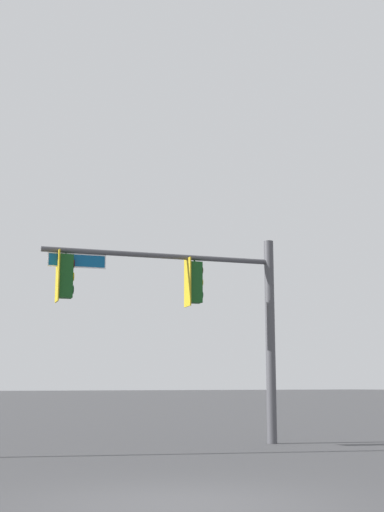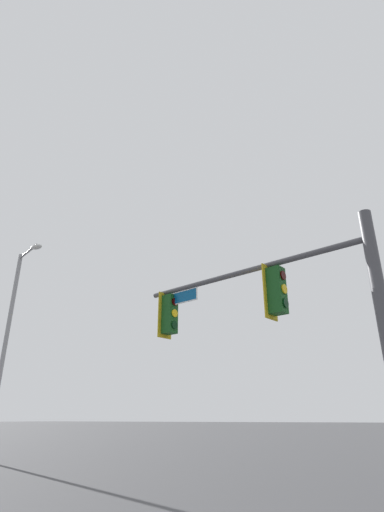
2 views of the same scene
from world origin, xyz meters
name	(u,v)px [view 1 (image 1 of 2)]	position (x,y,z in m)	size (l,w,h in m)	color
ground_plane	(183,505)	(0.00, 0.00, 0.00)	(400.00, 400.00, 0.00)	#474749
signal_pole_near	(199,304)	(-5.14, -7.66, 3.66)	(6.23, 1.75, 5.50)	#47474C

